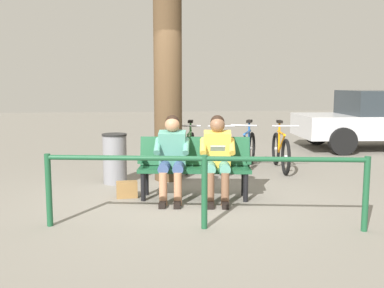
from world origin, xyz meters
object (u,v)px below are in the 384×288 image
at_px(person_companion, 172,154).
at_px(bicycle_black, 247,150).
at_px(person_reading, 217,154).
at_px(handbag, 127,190).
at_px(bench, 195,163).
at_px(litter_bin, 115,158).
at_px(bicycle_blue, 218,151).
at_px(bicycle_purple, 190,151).
at_px(tree_trunk, 168,88).
at_px(bicycle_orange, 281,151).

xyz_separation_m(person_companion, bicycle_black, (-1.63, -2.14, -0.30)).
bearing_deg(person_reading, person_companion, -0.05).
height_order(person_companion, handbag, person_companion).
bearing_deg(person_companion, bench, -152.67).
relative_size(person_companion, litter_bin, 1.45).
height_order(bicycle_blue, bicycle_purple, same).
bearing_deg(bicycle_black, person_reading, 0.07).
bearing_deg(person_reading, bicycle_blue, -91.92).
distance_m(tree_trunk, bicycle_purple, 1.56).
bearing_deg(bicycle_orange, litter_bin, -67.84).
distance_m(person_reading, handbag, 1.42).
distance_m(tree_trunk, bicycle_orange, 2.58).
distance_m(tree_trunk, bicycle_blue, 1.73).
xyz_separation_m(person_companion, tree_trunk, (-0.04, -1.35, 0.90)).
bearing_deg(tree_trunk, bicycle_orange, -164.29).
distance_m(person_reading, bicycle_blue, 2.24).
bearing_deg(bench, person_reading, 153.04).
xyz_separation_m(bench, person_companion, (0.34, 0.11, 0.16)).
relative_size(handbag, bicycle_blue, 0.18).
relative_size(tree_trunk, bicycle_black, 2.00).
height_order(tree_trunk, bicycle_black, tree_trunk).
height_order(bicycle_orange, bicycle_black, same).
height_order(bench, litter_bin, bench).
relative_size(person_companion, tree_trunk, 0.38).
xyz_separation_m(person_reading, bicycle_blue, (-0.41, -2.18, -0.31)).
height_order(bench, bicycle_orange, bicycle_orange).
xyz_separation_m(handbag, bicycle_black, (-2.27, -1.96, 0.24)).
bearing_deg(bicycle_orange, bicycle_blue, -87.83).
distance_m(person_reading, bicycle_purple, 2.34).
height_order(tree_trunk, bicycle_blue, tree_trunk).
height_order(handbag, bicycle_blue, bicycle_blue).
distance_m(person_reading, person_companion, 0.64).
bearing_deg(litter_bin, handbag, 102.21).
xyz_separation_m(tree_trunk, bicycle_blue, (-1.00, -0.73, -1.20)).
bearing_deg(person_companion, person_reading, 179.95).
bearing_deg(handbag, tree_trunk, -120.40).
bearing_deg(bicycle_black, person_companion, -13.21).
xyz_separation_m(person_reading, bicycle_purple, (0.12, -2.32, -0.31)).
xyz_separation_m(person_reading, person_companion, (0.63, -0.10, -0.00)).
xyz_separation_m(handbag, tree_trunk, (-0.69, -1.17, 1.44)).
relative_size(person_reading, bicycle_blue, 0.71).
bearing_deg(handbag, bicycle_orange, -148.19).
relative_size(person_reading, bicycle_purple, 0.73).
relative_size(bench, bicycle_purple, 1.00).
relative_size(handbag, litter_bin, 0.36).
xyz_separation_m(litter_bin, bicycle_orange, (-3.09, -0.80, -0.05)).
relative_size(person_companion, bicycle_black, 0.77).
distance_m(bench, litter_bin, 1.60).
height_order(person_reading, bicycle_blue, person_reading).
distance_m(person_reading, tree_trunk, 1.80).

